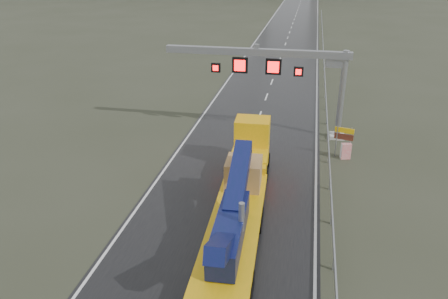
% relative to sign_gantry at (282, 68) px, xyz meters
% --- Properties ---
extents(ground, '(400.00, 400.00, 0.00)m').
position_rel_sign_gantry_xyz_m(ground, '(-2.10, -17.99, -5.61)').
color(ground, '#2E3122').
rests_on(ground, ground).
extents(road, '(11.00, 200.00, 0.02)m').
position_rel_sign_gantry_xyz_m(road, '(-2.10, 22.01, -5.60)').
color(road, black).
rests_on(road, ground).
extents(guardrail, '(0.20, 140.00, 1.40)m').
position_rel_sign_gantry_xyz_m(guardrail, '(4.00, 12.01, -4.91)').
color(guardrail, gray).
rests_on(guardrail, ground).
extents(sign_gantry, '(14.90, 1.20, 7.42)m').
position_rel_sign_gantry_xyz_m(sign_gantry, '(0.00, 0.00, 0.00)').
color(sign_gantry, '#A3A39E').
rests_on(sign_gantry, ground).
extents(heavy_haul_truck, '(3.32, 18.13, 4.24)m').
position_rel_sign_gantry_xyz_m(heavy_haul_truck, '(-1.20, -12.77, -3.97)').
color(heavy_haul_truck, '#C49A0A').
rests_on(heavy_haul_truck, ground).
extents(exit_sign_pair, '(1.37, 0.40, 2.39)m').
position_rel_sign_gantry_xyz_m(exit_sign_pair, '(5.00, -3.79, -3.94)').
color(exit_sign_pair, gray).
rests_on(exit_sign_pair, ground).
extents(striped_barrier, '(0.78, 0.54, 1.19)m').
position_rel_sign_gantry_xyz_m(striped_barrier, '(5.24, -3.99, -5.02)').
color(striped_barrier, red).
rests_on(striped_barrier, ground).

